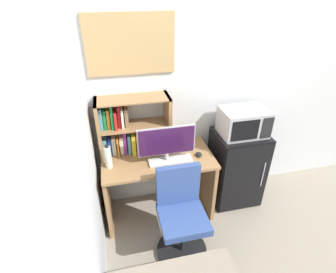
{
  "coord_description": "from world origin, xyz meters",
  "views": [
    {
      "loc": [
        -1.37,
        -2.43,
        2.28
      ],
      "look_at": [
        -0.89,
        -0.33,
        1.0
      ],
      "focal_mm": 27.97,
      "sensor_mm": 36.0,
      "label": 1
    }
  ],
  "objects": [
    {
      "name": "desk",
      "position": [
        -0.99,
        -0.3,
        0.51
      ],
      "size": [
        1.12,
        0.6,
        0.75
      ],
      "color": "#997047",
      "rests_on": "ground_plane"
    },
    {
      "name": "desk_chair",
      "position": [
        -0.88,
        -0.81,
        0.4
      ],
      "size": [
        0.48,
        0.48,
        0.9
      ],
      "color": "black",
      "rests_on": "ground_plane"
    },
    {
      "name": "wall_corkboard",
      "position": [
        -1.16,
        -0.01,
        1.8
      ],
      "size": [
        0.8,
        0.02,
        0.53
      ],
      "primitive_type": "cube",
      "color": "tan"
    },
    {
      "name": "keyboard",
      "position": [
        -0.88,
        -0.39,
        0.76
      ],
      "size": [
        0.43,
        0.14,
        0.02
      ],
      "primitive_type": "cube",
      "color": "silver",
      "rests_on": "desk"
    },
    {
      "name": "monitor",
      "position": [
        -0.91,
        -0.38,
        0.97
      ],
      "size": [
        0.56,
        0.17,
        0.38
      ],
      "color": "#B7B7BC",
      "rests_on": "desk"
    },
    {
      "name": "mini_fridge",
      "position": [
        -0.07,
        -0.26,
        0.44
      ],
      "size": [
        0.54,
        0.49,
        0.89
      ],
      "color": "black",
      "rests_on": "ground_plane"
    },
    {
      "name": "wall_back",
      "position": [
        0.4,
        0.02,
        1.3
      ],
      "size": [
        6.4,
        0.04,
        2.6
      ],
      "primitive_type": "cube",
      "color": "silver",
      "rests_on": "ground_plane"
    },
    {
      "name": "computer_mouse",
      "position": [
        -0.58,
        -0.37,
        0.77
      ],
      "size": [
        0.06,
        0.08,
        0.04
      ],
      "primitive_type": "ellipsoid",
      "color": "black",
      "rests_on": "desk"
    },
    {
      "name": "hutch_bookshelf",
      "position": [
        -1.27,
        -0.12,
        1.03
      ],
      "size": [
        0.71,
        0.26,
        0.59
      ],
      "color": "#997047",
      "rests_on": "desk"
    },
    {
      "name": "microwave",
      "position": [
        -0.07,
        -0.26,
        1.03
      ],
      "size": [
        0.48,
        0.35,
        0.28
      ],
      "color": "#ADADB2",
      "rests_on": "mini_fridge"
    },
    {
      "name": "water_bottle",
      "position": [
        -1.47,
        -0.35,
        0.87
      ],
      "size": [
        0.06,
        0.06,
        0.25
      ],
      "color": "silver",
      "rests_on": "desk"
    },
    {
      "name": "wall_left",
      "position": [
        -1.62,
        -1.6,
        1.3
      ],
      "size": [
        0.04,
        4.4,
        2.6
      ],
      "primitive_type": "cube",
      "color": "silver",
      "rests_on": "ground_plane"
    }
  ]
}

